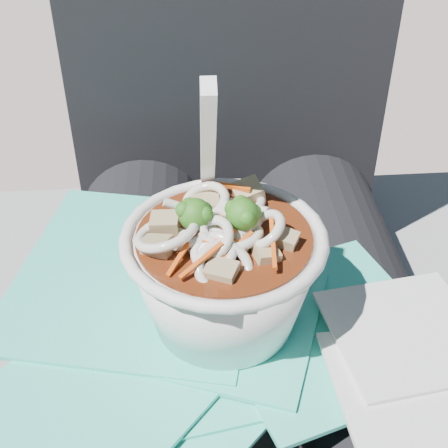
{
  "coord_description": "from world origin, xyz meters",
  "views": [
    {
      "loc": [
        -0.04,
        -0.37,
        0.97
      ],
      "look_at": [
        -0.02,
        -0.03,
        0.71
      ],
      "focal_mm": 50.0,
      "sensor_mm": 36.0,
      "label": 1
    }
  ],
  "objects": [
    {
      "name": "udon_bowl",
      "position": [
        -0.02,
        -0.03,
        0.67
      ],
      "size": [
        0.18,
        0.18,
        0.19
      ],
      "color": "silver",
      "rests_on": "plastic_bag"
    },
    {
      "name": "lap",
      "position": [
        0.0,
        0.0,
        0.54
      ],
      "size": [
        0.34,
        0.48,
        0.14
      ],
      "color": "black",
      "rests_on": "stone_ledge"
    },
    {
      "name": "napkins",
      "position": [
        0.11,
        -0.09,
        0.63
      ],
      "size": [
        0.13,
        0.18,
        0.01
      ],
      "color": "silver",
      "rests_on": "plastic_bag"
    },
    {
      "name": "stone_ledge",
      "position": [
        0.0,
        0.15,
        0.23
      ],
      "size": [
        1.01,
        0.52,
        0.46
      ],
      "primitive_type": "cube",
      "rotation": [
        0.0,
        0.0,
        0.02
      ],
      "color": "gray",
      "rests_on": "ground"
    },
    {
      "name": "person_body",
      "position": [
        0.0,
        0.09,
        0.56
      ],
      "size": [
        0.34,
        0.94,
        1.01
      ],
      "color": "black",
      "rests_on": "ground"
    },
    {
      "name": "plastic_bag",
      "position": [
        -0.05,
        -0.02,
        0.62
      ],
      "size": [
        0.38,
        0.36,
        0.01
      ],
      "color": "#2FC6AB",
      "rests_on": "lap"
    }
  ]
}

